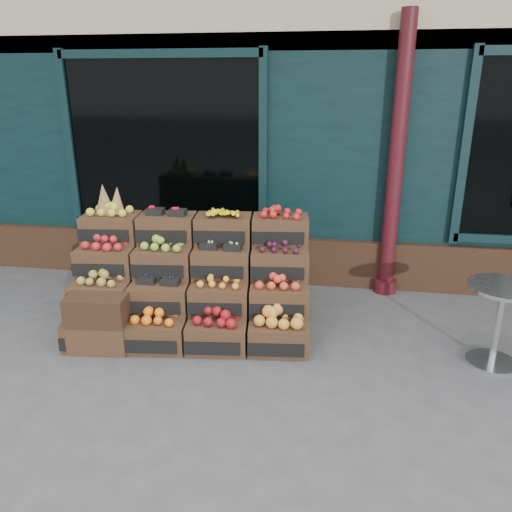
# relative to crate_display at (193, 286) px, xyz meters

# --- Properties ---
(ground) EXTENTS (60.00, 60.00, 0.00)m
(ground) POSITION_rel_crate_display_xyz_m (0.88, -0.77, -0.46)
(ground) COLOR #47474A
(ground) RESTS_ON ground
(shop_facade) EXTENTS (12.00, 6.24, 4.80)m
(shop_facade) POSITION_rel_crate_display_xyz_m (0.88, 4.34, 1.94)
(shop_facade) COLOR black
(shop_facade) RESTS_ON ground
(crate_display) EXTENTS (2.48, 1.41, 1.48)m
(crate_display) POSITION_rel_crate_display_xyz_m (0.00, 0.00, 0.00)
(crate_display) COLOR #402919
(crate_display) RESTS_ON ground
(spare_crates) EXTENTS (0.60, 0.44, 0.56)m
(spare_crates) POSITION_rel_crate_display_xyz_m (-0.76, -0.60, -0.17)
(spare_crates) COLOR #402919
(spare_crates) RESTS_ON ground
(bistro_table) EXTENTS (0.62, 0.62, 0.78)m
(bistro_table) POSITION_rel_crate_display_xyz_m (2.93, -0.30, 0.03)
(bistro_table) COLOR silver
(bistro_table) RESTS_ON ground
(shopkeeper) EXTENTS (0.81, 0.69, 1.88)m
(shopkeeper) POSITION_rel_crate_display_xyz_m (-1.19, 2.05, 0.49)
(shopkeeper) COLOR #1C6328
(shopkeeper) RESTS_ON ground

